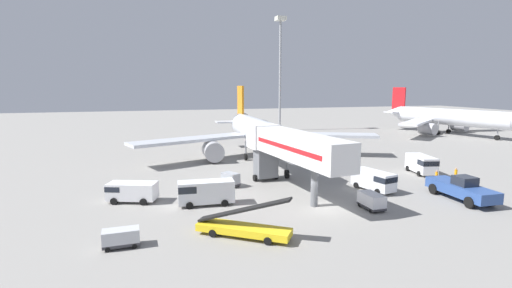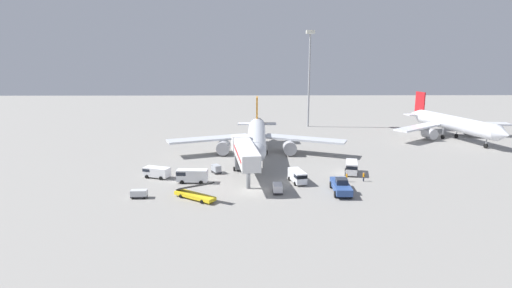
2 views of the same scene
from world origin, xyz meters
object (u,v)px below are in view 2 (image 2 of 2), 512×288
at_px(jet_bridge, 245,152).
at_px(pushback_tug, 341,186).
at_px(service_van_rear_right, 352,167).
at_px(service_van_mid_right, 191,175).
at_px(service_van_far_left, 156,172).
at_px(airplane_background, 452,124).
at_px(service_van_rear_left, 298,176).
at_px(ground_crew_worker_foreground, 347,177).
at_px(ground_crew_worker_midground, 364,176).
at_px(airplane_at_gate, 257,137).
at_px(safety_cone_alpha, 354,166).
at_px(baggage_cart_near_center, 278,188).
at_px(baggage_cart_mid_left, 216,169).
at_px(baggage_cart_mid_center, 139,194).
at_px(belt_loader_truck, 195,194).
at_px(apron_light_mast, 310,62).

distance_m(jet_bridge, pushback_tug, 17.86).
distance_m(service_van_rear_right, service_van_mid_right, 29.66).
relative_size(service_van_far_left, service_van_mid_right, 0.95).
relative_size(service_van_rear_right, service_van_far_left, 1.03).
bearing_deg(pushback_tug, airplane_background, 48.49).
bearing_deg(service_van_rear_left, ground_crew_worker_foreground, 3.26).
relative_size(pushback_tug, ground_crew_worker_midground, 4.48).
bearing_deg(pushback_tug, jet_bridge, 154.51).
xyz_separation_m(airplane_at_gate, safety_cone_alpha, (19.17, -10.25, -3.74)).
bearing_deg(airplane_at_gate, ground_crew_worker_midground, -45.62).
bearing_deg(airplane_background, baggage_cart_near_center, -138.47).
bearing_deg(baggage_cart_mid_left, safety_cone_alpha, 7.44).
bearing_deg(airplane_background, baggage_cart_mid_center, -147.36).
xyz_separation_m(pushback_tug, belt_loader_truck, (-23.37, -2.83, -0.37)).
bearing_deg(baggage_cart_mid_left, ground_crew_worker_foreground, -13.58).
xyz_separation_m(service_van_rear_right, apron_light_mast, (-1.58, 50.27, 18.03)).
bearing_deg(ground_crew_worker_foreground, pushback_tug, -110.90).
relative_size(belt_loader_truck, service_van_mid_right, 1.29).
height_order(service_van_rear_right, safety_cone_alpha, service_van_rear_right).
xyz_separation_m(ground_crew_worker_foreground, safety_cone_alpha, (3.48, 9.18, -0.55)).
xyz_separation_m(baggage_cart_near_center, apron_light_mast, (12.88, 60.79, 18.54)).
bearing_deg(pushback_tug, airplane_at_gate, 118.01).
xyz_separation_m(service_van_mid_right, baggage_cart_near_center, (14.77, -5.56, -0.52)).
bearing_deg(airplane_background, safety_cone_alpha, -139.25).
bearing_deg(baggage_cart_near_center, service_van_rear_right, 36.04).
relative_size(service_van_far_left, apron_light_mast, 0.18).
xyz_separation_m(service_van_far_left, safety_cone_alpha, (37.63, 6.31, -0.81)).
bearing_deg(pushback_tug, apron_light_mast, 87.57).
height_order(airplane_at_gate, pushback_tug, airplane_at_gate).
height_order(airplane_at_gate, safety_cone_alpha, airplane_at_gate).
bearing_deg(service_van_rear_right, service_van_rear_left, -153.80).
bearing_deg(ground_crew_worker_midground, apron_light_mast, 92.84).
xyz_separation_m(baggage_cart_mid_center, safety_cone_alpha, (37.92, 17.22, -0.44)).
relative_size(ground_crew_worker_midground, safety_cone_alpha, 2.68).
relative_size(pushback_tug, ground_crew_worker_foreground, 4.61).
bearing_deg(service_van_rear_left, airplane_background, 40.11).
distance_m(service_van_rear_right, ground_crew_worker_foreground, 5.15).
height_order(service_van_mid_right, baggage_cart_mid_center, service_van_mid_right).
bearing_deg(airplane_at_gate, service_van_mid_right, -120.62).
bearing_deg(belt_loader_truck, apron_light_mast, 67.83).
bearing_deg(safety_cone_alpha, baggage_cart_mid_left, -172.56).
bearing_deg(service_van_far_left, baggage_cart_mid_center, -91.50).
relative_size(airplane_at_gate, apron_light_mast, 1.40).
bearing_deg(pushback_tug, belt_loader_truck, -173.10).
bearing_deg(ground_crew_worker_foreground, baggage_cart_near_center, -155.26).
bearing_deg(airplane_at_gate, service_van_rear_left, -70.76).
distance_m(baggage_cart_mid_left, apron_light_mast, 57.83).
bearing_deg(baggage_cart_mid_center, safety_cone_alpha, 24.42).
xyz_separation_m(service_van_mid_right, ground_crew_worker_foreground, (27.31, 0.22, -0.48)).
height_order(baggage_cart_near_center, baggage_cart_mid_center, baggage_cart_near_center).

